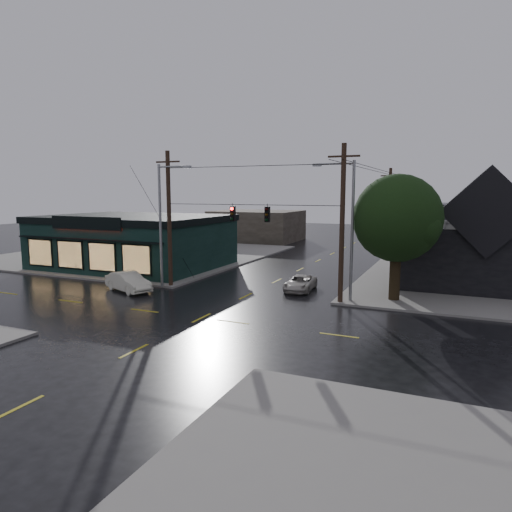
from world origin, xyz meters
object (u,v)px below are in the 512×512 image
at_px(sedan_cream, 128,282).
at_px(suv_silver, 300,283).
at_px(utility_pole_ne, 340,304).
at_px(corner_tree, 397,219).
at_px(utility_pole_nw, 171,287).

distance_m(sedan_cream, suv_silver, 12.51).
bearing_deg(suv_silver, utility_pole_ne, -41.25).
relative_size(utility_pole_ne, sedan_cream, 2.36).
bearing_deg(corner_tree, suv_silver, 173.53).
relative_size(utility_pole_nw, sedan_cream, 2.36).
bearing_deg(sedan_cream, suv_silver, -43.34).
bearing_deg(utility_pole_ne, utility_pole_nw, 180.00).
bearing_deg(utility_pole_nw, corner_tree, 7.18).
bearing_deg(corner_tree, sedan_cream, -165.85).
xyz_separation_m(utility_pole_nw, suv_silver, (9.38, 2.79, 0.55)).
relative_size(utility_pole_nw, utility_pole_ne, 1.00).
bearing_deg(suv_silver, corner_tree, -10.14).
distance_m(utility_pole_nw, utility_pole_ne, 13.00).
bearing_deg(utility_pole_nw, utility_pole_ne, 0.00).
relative_size(corner_tree, suv_silver, 2.07).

